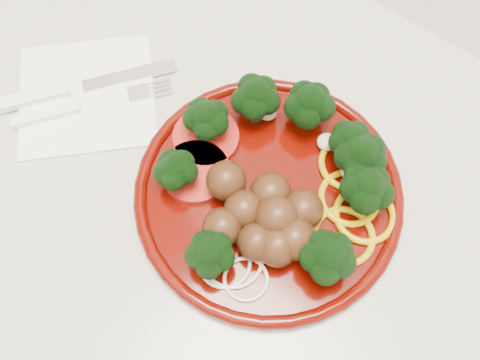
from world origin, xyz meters
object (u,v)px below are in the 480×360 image
Objects in this scene: napkin at (87,95)px; fork at (65,110)px; knife at (64,90)px; plate at (274,187)px.

fork reaches higher than napkin.
knife is at bearing 83.00° from fork.
knife is (-0.02, -0.01, 0.01)m from napkin.
plate reaches higher than fork.
fork is (0.02, -0.02, -0.00)m from knife.
plate is at bearing -40.62° from fork.
knife reaches higher than napkin.
plate is 0.25m from napkin.
plate reaches higher than napkin.
plate is 0.27m from knife.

